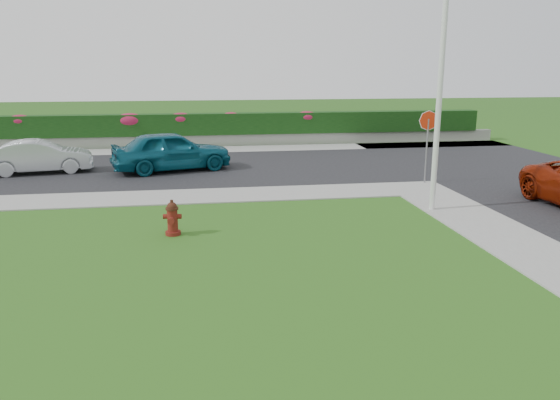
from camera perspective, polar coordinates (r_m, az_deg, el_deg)
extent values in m
plane|color=black|center=(9.34, -5.11, -12.41)|extent=(120.00, 120.00, 0.00)
cube|color=black|center=(23.19, -19.88, 2.84)|extent=(26.00, 8.00, 0.04)
cube|color=gray|center=(18.68, -25.72, -0.22)|extent=(24.00, 2.00, 0.04)
cube|color=gray|center=(19.34, 14.20, 1.18)|extent=(2.00, 2.00, 0.04)
cube|color=gray|center=(27.68, -9.78, 5.14)|extent=(34.00, 2.00, 0.04)
cube|color=gray|center=(29.12, -9.76, 6.12)|extent=(34.00, 0.40, 0.60)
cube|color=black|center=(29.12, -9.82, 7.80)|extent=(32.00, 0.90, 1.10)
cylinder|color=#56130D|center=(13.96, -11.11, -3.39)|extent=(0.38, 0.38, 0.09)
cylinder|color=#56130D|center=(13.87, -11.17, -2.05)|extent=(0.26, 0.26, 0.59)
cylinder|color=black|center=(13.79, -11.23, -0.88)|extent=(0.32, 0.32, 0.06)
sphere|color=black|center=(13.78, -11.23, -0.74)|extent=(0.26, 0.26, 0.26)
cylinder|color=black|center=(13.75, -11.26, -0.15)|extent=(0.08, 0.08, 0.08)
cylinder|color=#56130D|center=(13.88, -11.88, -1.69)|extent=(0.13, 0.14, 0.12)
cylinder|color=#56130D|center=(13.81, -10.50, -1.69)|extent=(0.13, 0.14, 0.12)
cylinder|color=#56130D|center=(13.70, -11.30, -2.16)|extent=(0.19, 0.16, 0.17)
imported|color=#0D5063|center=(22.19, -11.27, 5.07)|extent=(4.99, 3.08, 1.59)
imported|color=#B5B8BD|center=(23.27, -23.79, 4.18)|extent=(4.08, 2.01, 1.28)
cylinder|color=silver|center=(16.09, 16.34, 10.72)|extent=(0.16, 0.16, 6.79)
cylinder|color=slate|center=(20.10, 15.06, 4.89)|extent=(0.06, 0.06, 2.31)
cylinder|color=red|center=(19.97, 15.26, 8.02)|extent=(0.67, 0.05, 0.67)
cylinder|color=white|center=(19.97, 15.26, 8.02)|extent=(0.71, 0.04, 0.71)
ellipsoid|color=#C0203C|center=(30.25, -25.53, 7.49)|extent=(1.17, 0.75, 0.59)
ellipsoid|color=#C0203C|center=(29.18, -15.41, 8.05)|extent=(1.42, 0.91, 0.71)
ellipsoid|color=#C0203C|center=(29.00, -10.35, 8.37)|extent=(1.22, 0.78, 0.61)
ellipsoid|color=#C0203C|center=(29.04, -5.17, 8.60)|extent=(1.07, 0.68, 0.53)
ellipsoid|color=#C0203C|center=(29.58, 2.80, 8.68)|extent=(1.21, 0.78, 0.61)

